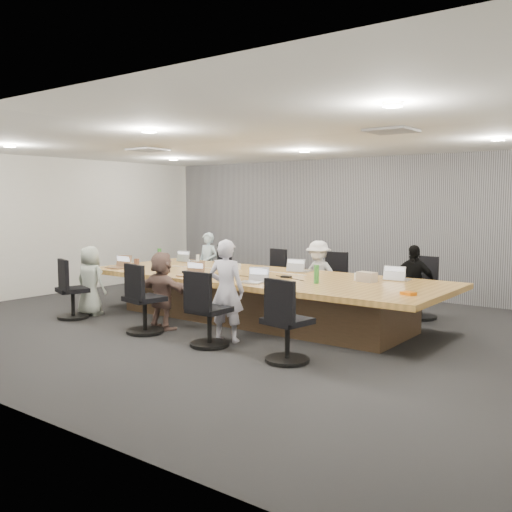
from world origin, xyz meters
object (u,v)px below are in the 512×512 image
Objects in this scene: stapler at (228,276)px; canvas_bag at (367,277)px; laptop_4 at (116,268)px; snack_packet at (408,293)px; person_6 at (226,291)px; laptop_6 at (251,282)px; laptop_2 at (302,271)px; laptop_3 at (399,279)px; person_0 at (208,264)px; chair_0 at (219,275)px; chair_2 at (328,286)px; chair_4 at (73,295)px; bottle_green_right at (316,274)px; chair_5 at (145,304)px; mug_brown at (137,262)px; chair_1 at (273,280)px; chair_3 at (421,294)px; person_5 at (162,290)px; conference_table at (260,296)px; chair_7 at (287,328)px; person_4 at (90,281)px; person_3 at (413,284)px; laptop_0 at (189,261)px; chair_6 at (209,316)px; bottle_clear at (198,260)px; bottle_green_left at (160,255)px.

canvas_bag is at bearing 48.59° from stapler.
laptop_4 is 5.20m from snack_packet.
person_6 is 4.41× the size of laptop_6.
person_6 reaches higher than stapler.
laptop_2 and laptop_3 have the same top height.
snack_packet is at bearing -20.56° from person_0.
chair_2 is at bearing -169.30° from chair_0.
stapler is (-0.43, -2.31, 0.38)m from chair_2.
bottle_green_right reaches higher than chair_4.
laptop_2 is at bearing 171.54° from chair_0.
mug_brown is at bearing 151.55° from chair_5.
snack_packet is at bearing -2.31° from mug_brown.
chair_3 reaches higher than chair_1.
person_6 is at bearing -125.43° from bottle_green_right.
bottle_green_right reaches higher than laptop_6.
person_5 is at bearing 126.83° from chair_0.
laptop_3 is at bearing 21.80° from conference_table.
conference_table is 7.20× the size of chair_7.
chair_7 is at bearing -18.77° from mug_brown.
conference_table is 22.51× the size of bottle_green_right.
laptop_6 is 0.95m from bottle_green_right.
person_4 is 2.97m from person_6.
chair_1 is 2.96m from person_3.
person_5 is 0.84× the size of person_6.
chair_6 is at bearing 134.70° from laptop_0.
laptop_4 is 1.86× the size of snack_packet.
laptop_3 is 0.29× the size of person_4.
stapler is (0.66, 0.74, 0.19)m from person_5.
mug_brown is at bearing -153.03° from bottle_clear.
bottle_green_left is at bearing -175.41° from person_3.
canvas_bag reaches higher than chair_6.
bottle_clear is at bearing -57.26° from person_0.
chair_5 is (-1.09, -3.40, 0.03)m from chair_2.
chair_4 is at bearing -97.09° from laptop_4.
snack_packet is at bearing -3.18° from laptop_4.
laptop_4 is at bearing 65.47° from chair_1.
laptop_2 is (1.09, 2.50, 0.33)m from chair_5.
chair_1 is 2.87m from laptop_6.
person_5 is at bearing -109.62° from stapler.
bottle_green_right is (-0.79, -1.07, 0.12)m from laptop_3.
chair_5 is at bearing -140.34° from person_3.
person_0 is (-2.59, -0.35, 0.25)m from chair_2.
person_0 is 1.28m from bottle_clear.
person_5 reaches higher than snack_packet.
chair_7 is 3.95× the size of bottle_clear.
laptop_3 is at bearing -162.45° from person_4.
laptop_0 is (-1.38, -0.90, 0.37)m from chair_1.
person_3 is 4.60× the size of bottle_green_left.
chair_4 is 2.54m from laptop_0.
person_0 is 4.16m from canvas_bag.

